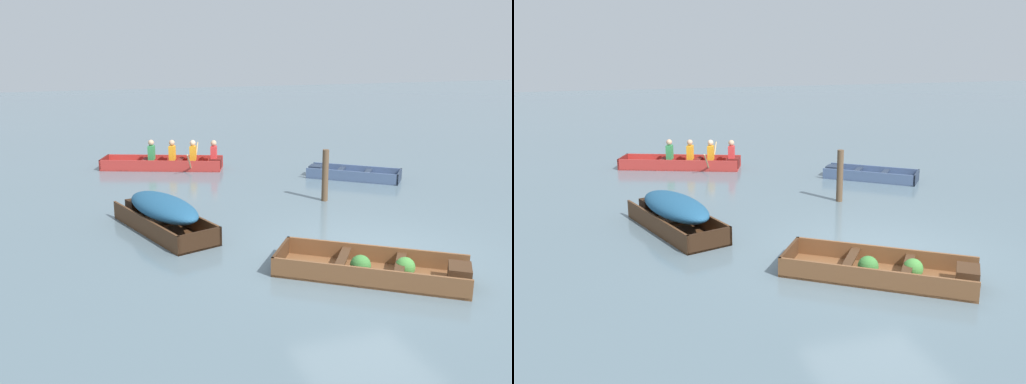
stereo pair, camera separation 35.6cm
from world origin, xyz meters
TOP-DOWN VIEW (x-y plane):
  - ground_plane at (0.00, 0.00)m, footprint 80.00×80.00m
  - dinghy_wooden_brown_foreground at (-0.45, -1.06)m, footprint 3.28×2.79m
  - skiff_dark_varnish_near_moored at (-3.54, 2.52)m, footprint 1.85×3.13m
  - skiff_slate_blue_mid_moored at (2.40, 5.58)m, footprint 2.62×2.34m
  - rowboat_red_with_crew at (-2.33, 8.50)m, footprint 3.83×2.49m
  - mooring_post at (0.68, 3.59)m, footprint 0.16×0.16m

SIDE VIEW (x-z plane):
  - ground_plane at x=0.00m, z-range 0.00..0.00m
  - skiff_slate_blue_mid_moored at x=2.40m, z-range -0.05..0.26m
  - dinghy_wooden_brown_foreground at x=-0.45m, z-range -0.06..0.33m
  - rowboat_red_with_crew at x=-2.33m, z-range -0.23..0.68m
  - skiff_dark_varnish_near_moored at x=-3.54m, z-range 0.06..0.81m
  - mooring_post at x=0.68m, z-range 0.00..1.30m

